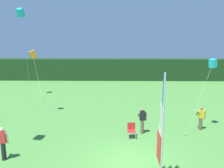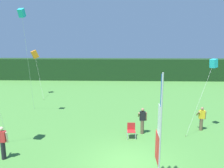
{
  "view_description": "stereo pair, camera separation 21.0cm",
  "coord_description": "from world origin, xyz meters",
  "px_view_note": "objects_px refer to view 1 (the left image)",
  "views": [
    {
      "loc": [
        -0.65,
        -10.03,
        5.79
      ],
      "look_at": [
        -0.9,
        3.67,
        3.15
      ],
      "focal_mm": 36.31,
      "sensor_mm": 36.0,
      "label": 1
    },
    {
      "loc": [
        -0.44,
        -10.03,
        5.79
      ],
      "look_at": [
        -0.9,
        3.67,
        3.15
      ],
      "focal_mm": 36.31,
      "sensor_mm": 36.0,
      "label": 2
    }
  ],
  "objects_px": {
    "person_near_banner": "(142,120)",
    "person_mid_field": "(201,118)",
    "kite_cyan_box_3": "(213,64)",
    "person_far_left": "(3,143)",
    "banner_flag": "(161,132)",
    "kite_orange_box_2": "(33,55)",
    "folding_chair": "(131,129)",
    "kite_cyan_box_1": "(21,14)"
  },
  "relations": [
    {
      "from": "banner_flag",
      "to": "person_mid_field",
      "type": "bearing_deg",
      "value": 56.85
    },
    {
      "from": "person_near_banner",
      "to": "person_mid_field",
      "type": "relative_size",
      "value": 1.07
    },
    {
      "from": "person_near_banner",
      "to": "kite_cyan_box_1",
      "type": "bearing_deg",
      "value": 161.59
    },
    {
      "from": "kite_orange_box_2",
      "to": "folding_chair",
      "type": "bearing_deg",
      "value": -47.83
    },
    {
      "from": "folding_chair",
      "to": "kite_cyan_box_3",
      "type": "height_order",
      "value": "kite_cyan_box_3"
    },
    {
      "from": "kite_cyan_box_1",
      "to": "kite_orange_box_2",
      "type": "distance_m",
      "value": 8.17
    },
    {
      "from": "folding_chair",
      "to": "kite_orange_box_2",
      "type": "distance_m",
      "value": 14.81
    },
    {
      "from": "kite_cyan_box_3",
      "to": "person_far_left",
      "type": "bearing_deg",
      "value": -160.32
    },
    {
      "from": "person_mid_field",
      "to": "person_far_left",
      "type": "relative_size",
      "value": 0.93
    },
    {
      "from": "banner_flag",
      "to": "kite_cyan_box_1",
      "type": "height_order",
      "value": "kite_cyan_box_1"
    },
    {
      "from": "person_mid_field",
      "to": "person_far_left",
      "type": "distance_m",
      "value": 11.78
    },
    {
      "from": "person_far_left",
      "to": "kite_cyan_box_3",
      "type": "relative_size",
      "value": 0.36
    },
    {
      "from": "banner_flag",
      "to": "person_far_left",
      "type": "relative_size",
      "value": 2.76
    },
    {
      "from": "person_mid_field",
      "to": "kite_cyan_box_1",
      "type": "relative_size",
      "value": 0.2
    },
    {
      "from": "folding_chair",
      "to": "kite_orange_box_2",
      "type": "bearing_deg",
      "value": 132.17
    },
    {
      "from": "person_near_banner",
      "to": "person_mid_field",
      "type": "height_order",
      "value": "person_near_banner"
    },
    {
      "from": "person_near_banner",
      "to": "person_mid_field",
      "type": "bearing_deg",
      "value": 9.92
    },
    {
      "from": "kite_orange_box_2",
      "to": "person_far_left",
      "type": "bearing_deg",
      "value": -76.69
    },
    {
      "from": "person_mid_field",
      "to": "person_far_left",
      "type": "xyz_separation_m",
      "value": [
        -11.07,
        -4.05,
        0.07
      ]
    },
    {
      "from": "person_far_left",
      "to": "kite_orange_box_2",
      "type": "bearing_deg",
      "value": 103.31
    },
    {
      "from": "person_near_banner",
      "to": "person_far_left",
      "type": "height_order",
      "value": "person_far_left"
    },
    {
      "from": "person_near_banner",
      "to": "kite_cyan_box_1",
      "type": "height_order",
      "value": "kite_cyan_box_1"
    },
    {
      "from": "person_mid_field",
      "to": "kite_cyan_box_3",
      "type": "height_order",
      "value": "kite_cyan_box_3"
    },
    {
      "from": "person_far_left",
      "to": "kite_orange_box_2",
      "type": "relative_size",
      "value": 0.35
    },
    {
      "from": "person_far_left",
      "to": "folding_chair",
      "type": "distance_m",
      "value": 7.02
    },
    {
      "from": "banner_flag",
      "to": "folding_chair",
      "type": "height_order",
      "value": "banner_flag"
    },
    {
      "from": "person_far_left",
      "to": "kite_cyan_box_3",
      "type": "distance_m",
      "value": 12.77
    },
    {
      "from": "person_near_banner",
      "to": "kite_cyan_box_1",
      "type": "xyz_separation_m",
      "value": [
        -8.35,
        2.78,
        6.73
      ]
    },
    {
      "from": "kite_orange_box_2",
      "to": "person_mid_field",
      "type": "bearing_deg",
      "value": -33.21
    },
    {
      "from": "person_mid_field",
      "to": "kite_orange_box_2",
      "type": "distance_m",
      "value": 17.36
    },
    {
      "from": "folding_chair",
      "to": "kite_cyan_box_3",
      "type": "distance_m",
      "value": 6.56
    },
    {
      "from": "kite_orange_box_2",
      "to": "kite_cyan_box_3",
      "type": "xyz_separation_m",
      "value": [
        14.74,
        -9.22,
        0.01
      ]
    },
    {
      "from": "person_near_banner",
      "to": "folding_chair",
      "type": "height_order",
      "value": "person_near_banner"
    },
    {
      "from": "person_mid_field",
      "to": "kite_cyan_box_3",
      "type": "xyz_separation_m",
      "value": [
        0.51,
        0.09,
        3.52
      ]
    },
    {
      "from": "banner_flag",
      "to": "kite_cyan_box_1",
      "type": "distance_m",
      "value": 12.77
    },
    {
      "from": "person_far_left",
      "to": "folding_chair",
      "type": "bearing_deg",
      "value": 23.16
    },
    {
      "from": "banner_flag",
      "to": "person_mid_field",
      "type": "relative_size",
      "value": 2.97
    },
    {
      "from": "folding_chair",
      "to": "person_near_banner",
      "type": "bearing_deg",
      "value": 40.13
    },
    {
      "from": "person_near_banner",
      "to": "person_far_left",
      "type": "bearing_deg",
      "value": -154.84
    },
    {
      "from": "kite_cyan_box_3",
      "to": "person_mid_field",
      "type": "bearing_deg",
      "value": -169.49
    },
    {
      "from": "person_near_banner",
      "to": "banner_flag",
      "type": "bearing_deg",
      "value": -88.69
    },
    {
      "from": "folding_chair",
      "to": "kite_cyan_box_1",
      "type": "distance_m",
      "value": 10.97
    }
  ]
}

